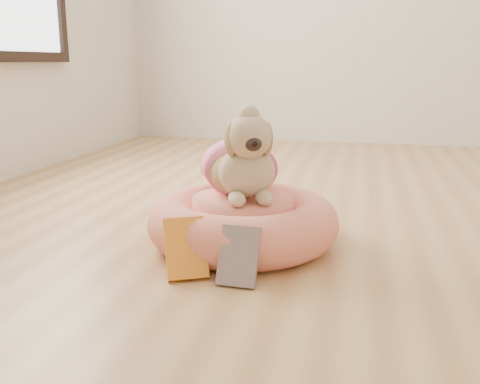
% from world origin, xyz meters
% --- Properties ---
extents(floor, '(4.50, 4.50, 0.00)m').
position_xyz_m(floor, '(0.00, 0.00, 0.00)').
color(floor, '#B9834D').
rests_on(floor, ground).
extents(pet_bed, '(0.68, 0.68, 0.18)m').
position_xyz_m(pet_bed, '(-0.48, -0.38, 0.08)').
color(pet_bed, '#FC7B62').
rests_on(pet_bed, floor).
extents(dog, '(0.48, 0.55, 0.34)m').
position_xyz_m(dog, '(-0.49, -0.35, 0.35)').
color(dog, brown).
rests_on(dog, pet_bed).
extents(book_yellow, '(0.16, 0.16, 0.18)m').
position_xyz_m(book_yellow, '(-0.59, -0.70, 0.09)').
color(book_yellow, yellow).
rests_on(book_yellow, floor).
extents(book_white, '(0.12, 0.10, 0.17)m').
position_xyz_m(book_white, '(-0.41, -0.72, 0.08)').
color(book_white, silver).
rests_on(book_white, floor).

